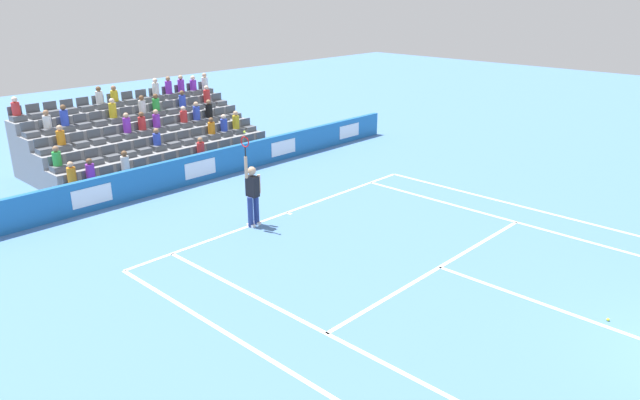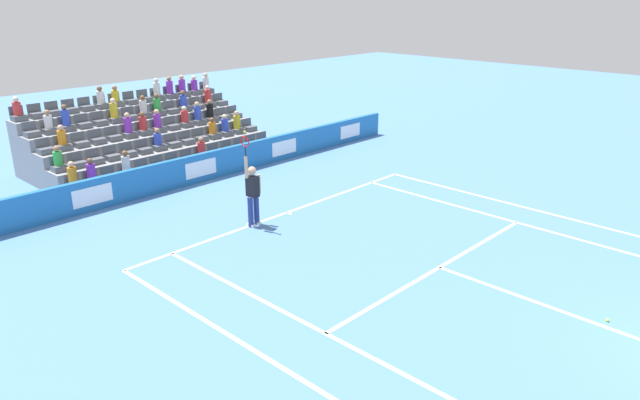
# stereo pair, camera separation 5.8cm
# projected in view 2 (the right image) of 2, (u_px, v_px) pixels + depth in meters

# --- Properties ---
(line_baseline) EXTENTS (10.97, 0.10, 0.01)m
(line_baseline) POSITION_uv_depth(u_px,v_px,m) (287.00, 212.00, 18.19)
(line_baseline) COLOR white
(line_baseline) RESTS_ON ground
(line_service) EXTENTS (8.23, 0.10, 0.01)m
(line_service) POSITION_uv_depth(u_px,v_px,m) (439.00, 267.00, 14.62)
(line_service) COLOR white
(line_service) RESTS_ON ground
(line_centre_service) EXTENTS (0.10, 6.40, 0.01)m
(line_centre_service) POSITION_uv_depth(u_px,v_px,m) (568.00, 314.00, 12.54)
(line_centre_service) COLOR white
(line_centre_service) RESTS_ON ground
(line_singles_sideline_left) EXTENTS (0.10, 11.89, 0.01)m
(line_singles_sideline_left) POSITION_uv_depth(u_px,v_px,m) (343.00, 342.00, 11.52)
(line_singles_sideline_left) COLOR white
(line_singles_sideline_left) RESTS_ON ground
(line_singles_sideline_right) EXTENTS (0.10, 11.89, 0.01)m
(line_singles_sideline_right) POSITION_uv_depth(u_px,v_px,m) (531.00, 226.00, 17.13)
(line_singles_sideline_right) COLOR white
(line_singles_sideline_right) RESTS_ON ground
(line_doubles_sideline_left) EXTENTS (0.10, 11.89, 0.01)m
(line_doubles_sideline_left) POSITION_uv_depth(u_px,v_px,m) (292.00, 374.00, 10.59)
(line_doubles_sideline_left) COLOR white
(line_doubles_sideline_left) RESTS_ON ground
(line_doubles_sideline_right) EXTENTS (0.10, 11.89, 0.01)m
(line_doubles_sideline_right) POSITION_uv_depth(u_px,v_px,m) (551.00, 214.00, 18.06)
(line_doubles_sideline_right) COLOR white
(line_doubles_sideline_right) RESTS_ON ground
(line_centre_mark) EXTENTS (0.10, 0.20, 0.01)m
(line_centre_mark) POSITION_uv_depth(u_px,v_px,m) (289.00, 213.00, 18.12)
(line_centre_mark) COLOR white
(line_centre_mark) RESTS_ON ground
(sponsor_barrier) EXTENTS (20.11, 0.22, 1.01)m
(sponsor_barrier) POSITION_uv_depth(u_px,v_px,m) (199.00, 168.00, 20.96)
(sponsor_barrier) COLOR #1E66AD
(sponsor_barrier) RESTS_ON ground
(tennis_player) EXTENTS (0.53, 0.38, 2.85)m
(tennis_player) POSITION_uv_depth(u_px,v_px,m) (253.00, 193.00, 16.88)
(tennis_player) COLOR navy
(tennis_player) RESTS_ON ground
(stadium_stand) EXTENTS (8.68, 4.75, 3.02)m
(stadium_stand) POSITION_uv_depth(u_px,v_px,m) (145.00, 142.00, 23.17)
(stadium_stand) COLOR gray
(stadium_stand) RESTS_ON ground
(loose_tennis_ball) EXTENTS (0.07, 0.07, 0.07)m
(loose_tennis_ball) POSITION_uv_depth(u_px,v_px,m) (608.00, 320.00, 12.24)
(loose_tennis_ball) COLOR #D1E533
(loose_tennis_ball) RESTS_ON ground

